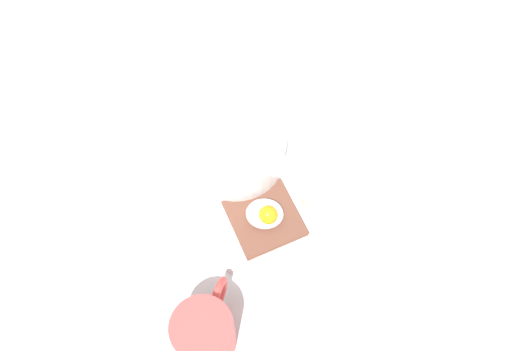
# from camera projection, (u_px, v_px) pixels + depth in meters

# --- Properties ---
(ground_plane) EXTENTS (1.20, 1.20, 0.02)m
(ground_plane) POSITION_uv_depth(u_px,v_px,m) (256.00, 188.00, 0.75)
(ground_plane) COLOR beige
(ground_plane) RESTS_ON ground
(plate) EXTENTS (0.28, 0.28, 0.02)m
(plate) POSITION_uv_depth(u_px,v_px,m) (256.00, 183.00, 0.73)
(plate) COLOR white
(plate) RESTS_ON ground_plane
(oatmeal_bowl) EXTENTS (0.15, 0.15, 0.06)m
(oatmeal_bowl) POSITION_uv_depth(u_px,v_px,m) (236.00, 151.00, 0.72)
(oatmeal_bowl) COLOR white
(oatmeal_bowl) RESTS_ON plate
(toast_slice) EXTENTS (0.13, 0.13, 0.01)m
(toast_slice) POSITION_uv_depth(u_px,v_px,m) (265.00, 218.00, 0.70)
(toast_slice) COLOR brown
(toast_slice) RESTS_ON plate
(poached_egg) EXTENTS (0.05, 0.04, 0.03)m
(poached_egg) POSITION_uv_depth(u_px,v_px,m) (266.00, 214.00, 0.68)
(poached_egg) COLOR white
(poached_egg) RESTS_ON toast_slice
(banana_slice_front) EXTENTS (0.04, 0.04, 0.01)m
(banana_slice_front) POSITION_uv_depth(u_px,v_px,m) (316.00, 168.00, 0.73)
(banana_slice_front) COLOR #F7E7BA
(banana_slice_front) RESTS_ON plate
(banana_slice_left) EXTENTS (0.03, 0.04, 0.02)m
(banana_slice_left) POSITION_uv_depth(u_px,v_px,m) (323.00, 187.00, 0.72)
(banana_slice_left) COLOR #F6EBBA
(banana_slice_left) RESTS_ON plate
(banana_slice_back) EXTENTS (0.04, 0.04, 0.02)m
(banana_slice_back) POSITION_uv_depth(u_px,v_px,m) (312.00, 198.00, 0.71)
(banana_slice_back) COLOR beige
(banana_slice_back) RESTS_ON plate
(coffee_mug) EXTENTS (0.07, 0.11, 0.09)m
(coffee_mug) POSITION_uv_depth(u_px,v_px,m) (205.00, 332.00, 0.59)
(coffee_mug) COLOR #D34440
(coffee_mug) RESTS_ON ground_plane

